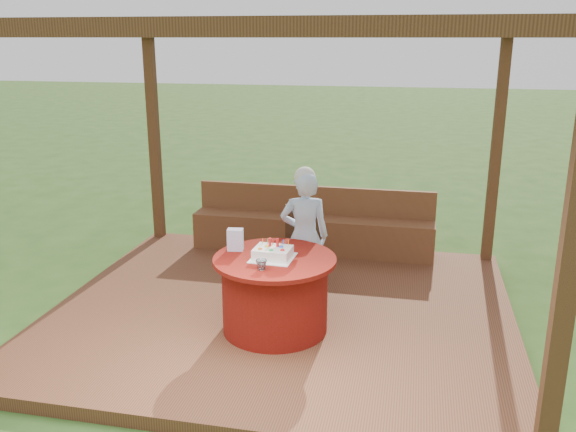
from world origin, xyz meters
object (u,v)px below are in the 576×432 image
object	(u,v)px
table	(275,293)
birthday_cake	(273,253)
gift_bag	(235,240)
bench	(312,231)
drinking_glass	(261,265)
elderly_woman	(304,234)
chair	(303,242)

from	to	relation	value
table	birthday_cake	size ratio (longest dim) A/B	2.86
gift_bag	bench	bearing A→B (deg)	72.06
bench	drinking_glass	world-z (taller)	bench
elderly_woman	gift_bag	distance (m)	0.83
table	chair	size ratio (longest dim) A/B	1.31
table	birthday_cake	distance (m)	0.40
table	chair	world-z (taller)	chair
drinking_glass	birthday_cake	bearing A→B (deg)	84.09
drinking_glass	chair	bearing A→B (deg)	87.04
drinking_glass	table	bearing A→B (deg)	82.20
chair	drinking_glass	size ratio (longest dim) A/B	9.03
bench	chair	world-z (taller)	chair
bench	chair	xyz separation A→B (m)	(0.07, -1.01, 0.19)
chair	elderly_woman	bearing A→B (deg)	-77.57
gift_bag	drinking_glass	distance (m)	0.56
gift_bag	chair	bearing A→B (deg)	59.97
table	gift_bag	bearing A→B (deg)	163.48
elderly_woman	gift_bag	world-z (taller)	elderly_woman
elderly_woman	birthday_cake	distance (m)	0.78
birthday_cake	drinking_glass	xyz separation A→B (m)	(-0.03, -0.29, -0.01)
birthday_cake	drinking_glass	world-z (taller)	birthday_cake
drinking_glass	gift_bag	bearing A→B (deg)	129.86
chair	gift_bag	distance (m)	1.21
chair	gift_bag	xyz separation A→B (m)	(-0.44, -1.07, 0.35)
elderly_woman	gift_bag	size ratio (longest dim) A/B	6.78
elderly_woman	chair	bearing A→B (deg)	102.43
birthday_cake	drinking_glass	distance (m)	0.29
table	elderly_woman	bearing A→B (deg)	79.90
chair	gift_bag	world-z (taller)	gift_bag
birthday_cake	gift_bag	bearing A→B (deg)	160.38
elderly_woman	bench	bearing A→B (deg)	96.54
chair	drinking_glass	world-z (taller)	chair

